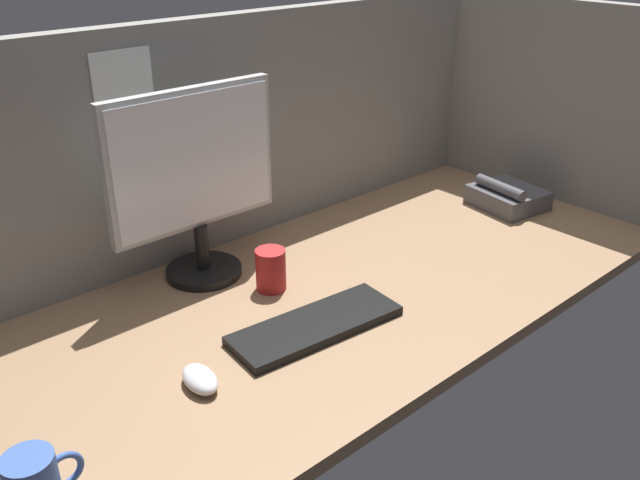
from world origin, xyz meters
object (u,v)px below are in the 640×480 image
object	(u,v)px
mug_red_plastic	(271,270)
keyboard	(316,325)
desk_phone	(506,196)
monitor	(195,177)
mouse	(200,379)

from	to	relation	value
mug_red_plastic	keyboard	bearing A→B (deg)	-100.75
desk_phone	monitor	bearing A→B (deg)	164.48
monitor	mouse	distance (cm)	49.53
mouse	mug_red_plastic	xyz separation A→B (cm)	(31.99, 19.65, 3.22)
desk_phone	mug_red_plastic	bearing A→B (deg)	174.45
mouse	mug_red_plastic	distance (cm)	37.69
monitor	desk_phone	distance (cm)	95.06
mug_red_plastic	desk_phone	world-z (taller)	mug_red_plastic
mug_red_plastic	desk_phone	distance (cm)	81.90
keyboard	monitor	bearing A→B (deg)	101.90
keyboard	mouse	xyz separation A→B (cm)	(-28.27, -0.05, 0.70)
monitor	desk_phone	world-z (taller)	monitor
monitor	mug_red_plastic	bearing A→B (deg)	-65.42
monitor	mug_red_plastic	size ratio (longest dim) A/B	4.54
mouse	mug_red_plastic	world-z (taller)	mug_red_plastic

